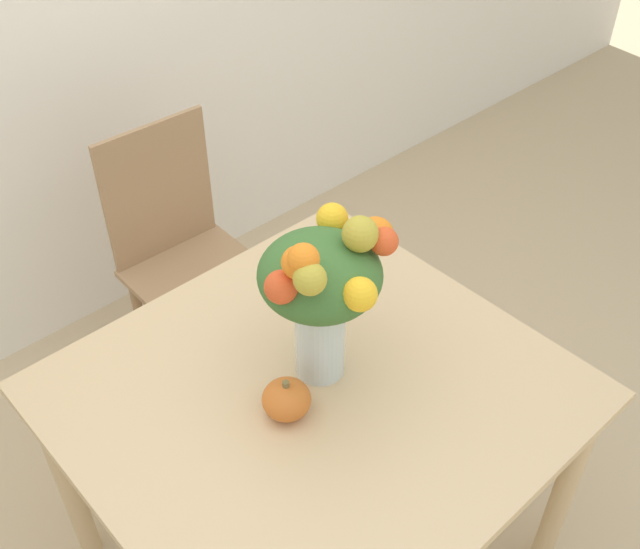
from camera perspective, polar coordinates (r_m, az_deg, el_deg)
dining_table at (r=1.90m, az=-0.42°, el=-10.63°), size 1.12×1.06×0.75m
flower_vase at (r=1.67m, az=0.23°, el=-0.93°), size 0.37×0.31×0.47m
pumpkin at (r=1.74m, az=-2.57°, el=-9.47°), size 0.11×0.11×0.10m
dining_chair_near_window at (r=2.60m, az=-10.12°, el=1.14°), size 0.43×0.43×0.97m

